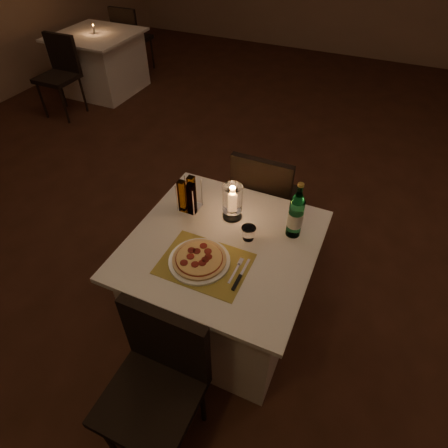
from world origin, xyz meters
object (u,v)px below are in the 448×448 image
at_px(tumbler, 248,233).
at_px(water_bottle, 296,215).
at_px(plate, 199,261).
at_px(main_table, 223,284).
at_px(chair_near, 158,375).
at_px(hurricane_candle, 232,200).
at_px(chair_far, 264,195).
at_px(pizza, 199,259).
at_px(neighbor_table_left, 101,63).

distance_m(tumbler, water_bottle, 0.27).
distance_m(plate, water_bottle, 0.57).
xyz_separation_m(main_table, tumbler, (0.12, 0.09, 0.41)).
xyz_separation_m(chair_near, tumbler, (0.12, 0.80, 0.23)).
bearing_deg(hurricane_candle, tumbler, -40.36).
relative_size(chair_near, hurricane_candle, 4.06).
bearing_deg(plate, hurricane_candle, 87.78).
bearing_deg(chair_far, hurricane_candle, -93.97).
distance_m(chair_near, chair_far, 1.43).
relative_size(chair_far, tumbler, 11.27).
distance_m(chair_near, tumbler, 0.84).
distance_m(main_table, chair_near, 0.74).
bearing_deg(pizza, plate, -41.45).
bearing_deg(tumbler, chair_near, -98.30).
distance_m(water_bottle, hurricane_candle, 0.36).
bearing_deg(water_bottle, main_table, -146.01).
bearing_deg(plate, main_table, 74.48).
xyz_separation_m(plate, tumbler, (0.17, 0.27, 0.03)).
xyz_separation_m(pizza, hurricane_candle, (0.02, 0.39, 0.10)).
bearing_deg(main_table, water_bottle, 33.99).
height_order(main_table, pizza, pizza).
bearing_deg(chair_near, neighbor_table_left, 131.24).
relative_size(chair_near, tumbler, 11.27).
relative_size(plate, pizza, 1.14).
bearing_deg(water_bottle, neighbor_table_left, 143.23).
bearing_deg(chair_far, chair_near, -90.00).
height_order(tumbler, hurricane_candle, hurricane_candle).
relative_size(water_bottle, hurricane_candle, 1.56).
bearing_deg(tumbler, pizza, -122.16).
xyz_separation_m(pizza, water_bottle, (0.38, 0.40, 0.11)).
bearing_deg(pizza, tumbler, 57.84).
bearing_deg(plate, neighbor_table_left, 135.60).
height_order(pizza, neighbor_table_left, pizza).
xyz_separation_m(pizza, tumbler, (0.17, 0.27, 0.01)).
relative_size(main_table, neighbor_table_left, 1.00).
height_order(main_table, hurricane_candle, hurricane_candle).
distance_m(chair_far, hurricane_candle, 0.59).
bearing_deg(neighbor_table_left, hurricane_candle, -40.09).
height_order(plate, neighbor_table_left, plate).
xyz_separation_m(chair_near, plate, (-0.05, 0.53, 0.20)).
distance_m(main_table, pizza, 0.44).
relative_size(chair_far, pizza, 3.21).
bearing_deg(pizza, main_table, 74.38).
bearing_deg(chair_far, pizza, -93.22).
xyz_separation_m(main_table, neighbor_table_left, (-3.01, 2.72, 0.00)).
relative_size(main_table, chair_far, 1.11).
height_order(chair_near, plate, chair_near).
height_order(chair_near, water_bottle, water_bottle).
xyz_separation_m(chair_near, chair_far, (-0.00, 1.43, 0.00)).
xyz_separation_m(tumbler, water_bottle, (0.21, 0.14, 0.10)).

